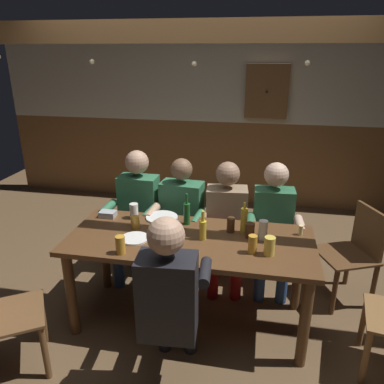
% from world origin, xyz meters
% --- Properties ---
extents(ground_plane, '(7.91, 7.91, 0.00)m').
position_xyz_m(ground_plane, '(0.00, 0.00, 0.00)').
color(ground_plane, brown).
extents(back_wall_upper, '(6.59, 0.12, 1.16)m').
position_xyz_m(back_wall_upper, '(0.00, 2.81, 1.78)').
color(back_wall_upper, beige).
extents(back_wall_wainscot, '(6.59, 0.12, 1.20)m').
position_xyz_m(back_wall_wainscot, '(0.00, 2.81, 0.60)').
color(back_wall_wainscot, brown).
rests_on(back_wall_wainscot, ground_plane).
extents(ceiling_beam, '(5.93, 0.14, 0.16)m').
position_xyz_m(ceiling_beam, '(0.00, 0.25, 2.28)').
color(ceiling_beam, brown).
extents(dining_table, '(1.93, 0.81, 0.78)m').
position_xyz_m(dining_table, '(0.00, 0.03, 0.67)').
color(dining_table, brown).
rests_on(dining_table, ground_plane).
extents(person_0, '(0.52, 0.52, 1.27)m').
position_xyz_m(person_0, '(-0.65, 0.66, 0.70)').
color(person_0, '#33724C').
rests_on(person_0, ground_plane).
extents(person_1, '(0.56, 0.55, 1.21)m').
position_xyz_m(person_1, '(-0.22, 0.66, 0.67)').
color(person_1, '#33724C').
rests_on(person_1, ground_plane).
extents(person_2, '(0.54, 0.55, 1.21)m').
position_xyz_m(person_2, '(0.22, 0.66, 0.67)').
color(person_2, '#997F60').
rests_on(person_2, ground_plane).
extents(person_3, '(0.52, 0.51, 1.22)m').
position_xyz_m(person_3, '(0.65, 0.67, 0.68)').
color(person_3, '#33724C').
rests_on(person_3, ground_plane).
extents(person_4, '(0.52, 0.54, 1.27)m').
position_xyz_m(person_4, '(-0.01, -0.61, 0.70)').
color(person_4, black).
rests_on(person_4, ground_plane).
extents(chair_empty_near_right, '(0.58, 0.58, 0.88)m').
position_xyz_m(chair_empty_near_right, '(1.37, 0.61, 0.48)').
color(chair_empty_near_right, brown).
rests_on(chair_empty_near_right, ground_plane).
extents(table_candle, '(0.04, 0.04, 0.08)m').
position_xyz_m(table_candle, '(0.85, 0.25, 0.82)').
color(table_candle, '#F9E08C').
rests_on(table_candle, dining_table).
extents(condiment_caddy, '(0.14, 0.10, 0.05)m').
position_xyz_m(condiment_caddy, '(-0.79, 0.29, 0.80)').
color(condiment_caddy, '#B2B7BC').
rests_on(condiment_caddy, dining_table).
extents(plate_0, '(0.28, 0.28, 0.01)m').
position_xyz_m(plate_0, '(-0.31, 0.35, 0.78)').
color(plate_0, white).
rests_on(plate_0, dining_table).
extents(plate_1, '(0.22, 0.22, 0.01)m').
position_xyz_m(plate_1, '(-0.42, -0.07, 0.78)').
color(plate_1, white).
rests_on(plate_1, dining_table).
extents(bottle_0, '(0.06, 0.06, 0.27)m').
position_xyz_m(bottle_0, '(-0.07, 0.28, 0.88)').
color(bottle_0, '#195923').
rests_on(bottle_0, dining_table).
extents(bottle_1, '(0.05, 0.05, 0.26)m').
position_xyz_m(bottle_1, '(0.41, 0.21, 0.88)').
color(bottle_1, gold).
rests_on(bottle_1, dining_table).
extents(bottle_2, '(0.06, 0.06, 0.24)m').
position_xyz_m(bottle_2, '(0.10, 0.03, 0.87)').
color(bottle_2, gold).
rests_on(bottle_2, dining_table).
extents(pint_glass_0, '(0.07, 0.07, 0.12)m').
position_xyz_m(pint_glass_0, '(0.30, 0.20, 0.84)').
color(pint_glass_0, '#4C2D19').
rests_on(pint_glass_0, dining_table).
extents(pint_glass_1, '(0.08, 0.08, 0.14)m').
position_xyz_m(pint_glass_1, '(0.61, -0.11, 0.85)').
color(pint_glass_1, '#E5C64C').
rests_on(pint_glass_1, dining_table).
extents(pint_glass_2, '(0.07, 0.07, 0.13)m').
position_xyz_m(pint_glass_2, '(-0.55, 0.31, 0.84)').
color(pint_glass_2, white).
rests_on(pint_glass_2, dining_table).
extents(pint_glass_3, '(0.07, 0.07, 0.10)m').
position_xyz_m(pint_glass_3, '(-0.48, 0.13, 0.83)').
color(pint_glass_3, gold).
rests_on(pint_glass_3, dining_table).
extents(pint_glass_4, '(0.08, 0.08, 0.10)m').
position_xyz_m(pint_glass_4, '(-0.13, 0.10, 0.83)').
color(pint_glass_4, white).
rests_on(pint_glass_4, dining_table).
extents(pint_glass_5, '(0.07, 0.07, 0.14)m').
position_xyz_m(pint_glass_5, '(-0.45, -0.29, 0.84)').
color(pint_glass_5, gold).
rests_on(pint_glass_5, dining_table).
extents(pint_glass_6, '(0.07, 0.07, 0.15)m').
position_xyz_m(pint_glass_6, '(0.56, 0.13, 0.85)').
color(pint_glass_6, white).
rests_on(pint_glass_6, dining_table).
extents(pint_glass_7, '(0.07, 0.07, 0.14)m').
position_xyz_m(pint_glass_7, '(0.49, -0.11, 0.85)').
color(pint_glass_7, gold).
rests_on(pint_glass_7, dining_table).
extents(pint_glass_8, '(0.07, 0.07, 0.12)m').
position_xyz_m(pint_glass_8, '(0.46, 0.13, 0.84)').
color(pint_glass_8, '#4C2D19').
rests_on(pint_glass_8, dining_table).
extents(wall_dart_cabinet, '(0.56, 0.15, 0.70)m').
position_xyz_m(wall_dart_cabinet, '(0.52, 2.68, 1.64)').
color(wall_dart_cabinet, brown).
extents(string_lights, '(4.65, 0.04, 0.13)m').
position_xyz_m(string_lights, '(0.00, 0.20, 2.11)').
color(string_lights, '#F9EAB2').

